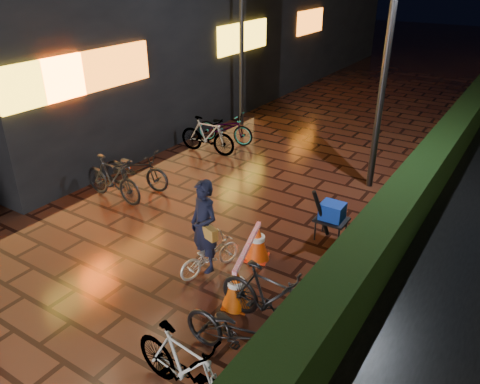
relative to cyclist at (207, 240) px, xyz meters
The scene contains 9 objects.
ground 1.53m from the cyclist, 133.55° to the right, with size 80.00×80.00×0.00m, color #381911.
hedge 7.38m from the cyclist, 71.47° to the left, with size 0.70×20.00×1.00m, color black.
lamp_post_hedge 5.57m from the cyclist, 76.53° to the left, with size 0.53×0.18×5.57m.
lamp_post_sf 8.40m from the cyclist, 118.74° to the left, with size 0.48×0.14×5.01m.
cyclist is the anchor object (origin of this frame).
traffic_barrier 0.77m from the cyclist, 14.35° to the left, with size 0.87×1.75×0.71m.
cart_assembly 2.50m from the cyclist, 58.00° to the left, with size 0.60×0.61×1.10m.
parked_bikes_storefront 4.67m from the cyclist, 136.24° to the left, with size 1.85×5.04×1.01m.
parked_bikes_hedge 2.03m from the cyclist, 43.23° to the right, with size 1.95×2.24×1.01m.
Camera 1 is at (5.01, -4.23, 4.81)m, focal length 35.00 mm.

